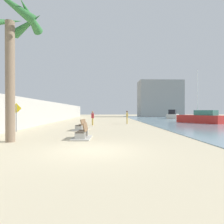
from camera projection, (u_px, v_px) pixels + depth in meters
The scene contains 11 objects.
ground_plane at pixel (101, 123), 26.42m from camera, with size 120.00×120.00×0.00m, color #C6B793.
seawall at pixel (46, 112), 26.17m from camera, with size 0.80×64.00×3.00m, color #ADAAA3.
palm_tree at pixel (12, 36), 10.68m from camera, with size 3.57×3.57×7.94m.
bench_near at pixel (82, 135), 11.91m from camera, with size 1.14×2.12×0.98m.
bench_far at pixel (81, 128), 17.08m from camera, with size 1.35×2.22×0.98m.
person_walking at pixel (127, 116), 24.98m from camera, with size 0.23×0.53×1.74m.
person_standing at pixel (93, 117), 22.84m from camera, with size 0.35×0.45×1.68m.
boat_far_right at pixel (200, 118), 26.60m from camera, with size 4.92×6.28×7.41m.
boat_distant at pixel (173, 115), 41.82m from camera, with size 4.22×5.88×1.93m.
pedestrian_sign at pixel (16, 114), 15.67m from camera, with size 0.85×0.08×2.35m.
harbor_building at pixel (160, 99), 54.88m from camera, with size 12.00×6.00×10.18m, color gray.
Camera 1 is at (0.65, -8.44, 1.73)m, focal length 30.89 mm.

